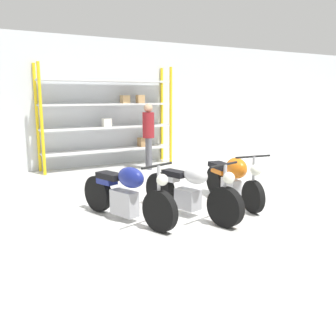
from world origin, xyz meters
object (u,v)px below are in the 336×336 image
at_px(motorcycle_orange, 233,178).
at_px(person_browsing, 148,131).
at_px(motorcycle_blue, 126,194).
at_px(motorcycle_white, 191,192).
at_px(shelving_rack, 111,117).

height_order(motorcycle_orange, person_browsing, person_browsing).
xyz_separation_m(motorcycle_blue, motorcycle_orange, (2.17, -0.04, 0.02)).
relative_size(motorcycle_blue, motorcycle_orange, 1.07).
bearing_deg(motorcycle_orange, motorcycle_blue, -82.59).
bearing_deg(motorcycle_blue, motorcycle_white, 55.02).
height_order(shelving_rack, person_browsing, shelving_rack).
xyz_separation_m(shelving_rack, person_browsing, (0.73, -0.91, -0.35)).
bearing_deg(shelving_rack, motorcycle_blue, -108.83).
relative_size(shelving_rack, motorcycle_blue, 1.84).
relative_size(shelving_rack, person_browsing, 2.14).
xyz_separation_m(shelving_rack, motorcycle_white, (-0.55, -4.93, -0.99)).
bearing_deg(motorcycle_white, motorcycle_blue, -121.30).
bearing_deg(shelving_rack, motorcycle_white, -96.32).
xyz_separation_m(motorcycle_blue, person_browsing, (2.30, 3.70, 0.61)).
xyz_separation_m(motorcycle_white, person_browsing, (1.27, 4.02, 0.64)).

